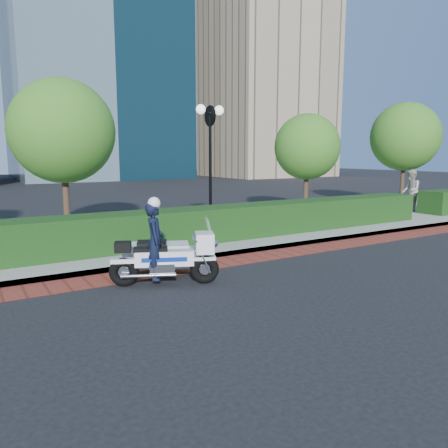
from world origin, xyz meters
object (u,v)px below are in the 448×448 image
police_motorcycle (160,252)px  tree_b (62,131)px  pedestrian (411,191)px  tree_c (307,147)px  tree_d (405,137)px  lamppost (210,148)px

police_motorcycle → tree_b: bearing=121.5°
pedestrian → tree_c: bearing=-65.3°
tree_c → tree_d: (6.50, 0.00, 0.56)m
tree_c → lamppost: bearing=-166.7°
pedestrian → tree_b: bearing=-51.2°
tree_d → pedestrian: tree_d is taller
tree_d → pedestrian: size_ratio=2.69×
tree_c → pedestrian: (4.69, -1.81, -1.94)m
tree_b → pedestrian: 14.98m
tree_d → lamppost: bearing=-173.8°
police_motorcycle → pedestrian: size_ratio=1.14×
tree_d → pedestrian: (-1.81, -1.81, -2.50)m
lamppost → police_motorcycle: 6.23m
lamppost → tree_d: 12.09m
tree_b → tree_c: tree_b is taller
pedestrian → police_motorcycle: bearing=-28.6°
tree_c → tree_d: tree_d is taller
pedestrian → lamppost: bearing=-47.1°
police_motorcycle → tree_c: bearing=55.7°
tree_c → tree_d: bearing=0.0°
tree_b → tree_d: size_ratio=0.95×
lamppost → tree_d: bearing=6.2°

